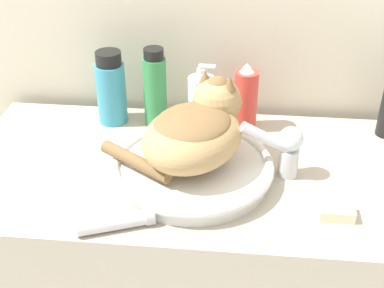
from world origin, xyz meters
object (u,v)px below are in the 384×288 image
Objects in this scene: faucet at (285,147)px; cream_tube at (117,222)px; soap_pump_bottle at (201,101)px; spray_bottle_trigger at (245,99)px; cat at (196,129)px; soap_bar at (336,212)px; mouthwash_bottle at (111,89)px; shampoo_bottle_tall at (155,88)px.

cream_tube is at bearing 24.59° from faucet.
cream_tube is at bearing -106.98° from soap_pump_bottle.
spray_bottle_trigger is 1.15× the size of cream_tube.
spray_bottle_trigger is (0.11, -0.00, 0.01)m from soap_pump_bottle.
faucet is (0.19, 0.01, -0.04)m from cat.
faucet is 0.18m from soap_bar.
cream_tube is 0.43m from soap_bar.
mouthwash_bottle is 0.11m from shampoo_bottle_tall.
mouthwash_bottle reaches higher than soap_pump_bottle.
cream_tube is at bearing -169.57° from soap_bar.
soap_pump_bottle is at bearing 131.52° from soap_bar.
shampoo_bottle_tall is (-0.31, 0.20, 0.03)m from faucet.
cream_tube is (0.10, -0.41, -0.08)m from mouthwash_bottle.
faucet reaches higher than soap_bar.
shampoo_bottle_tall is (-0.12, -0.00, 0.03)m from soap_pump_bottle.
soap_pump_bottle is at bearing 0.00° from mouthwash_bottle.
spray_bottle_trigger is at bearing 2.51° from cat.
spray_bottle_trigger is (0.34, 0.00, -0.01)m from mouthwash_bottle.
soap_pump_bottle is 0.11m from spray_bottle_trigger.
faucet is 0.92× the size of cream_tube.
soap_pump_bottle is at bearing 29.54° from cat.
mouthwash_bottle is 0.63m from soap_bar.
mouthwash_bottle is at bearing -33.91° from faucet.
spray_bottle_trigger is (0.10, 0.22, -0.04)m from cat.
cat reaches higher than shampoo_bottle_tall.
faucet is 0.22m from spray_bottle_trigger.
faucet is 0.39m from cream_tube.
shampoo_bottle_tall reaches higher than mouthwash_bottle.
cream_tube is 2.18× the size of soap_bar.
mouthwash_bottle is 1.09× the size of spray_bottle_trigger.
mouthwash_bottle is 2.73× the size of soap_bar.
soap_pump_bottle is at bearing 180.00° from spray_bottle_trigger.
mouthwash_bottle is (-0.23, -0.00, 0.02)m from soap_pump_bottle.
soap_pump_bottle is (-0.01, 0.22, -0.05)m from cat.
soap_bar is (0.42, 0.08, -0.00)m from cream_tube.
soap_pump_bottle is 0.23m from mouthwash_bottle.
shampoo_bottle_tall is at bearing 140.91° from soap_bar.
soap_bar is at bearing -60.76° from spray_bottle_trigger.
spray_bottle_trigger is (0.23, 0.00, -0.02)m from shampoo_bottle_tall.
cat is 1.97× the size of spray_bottle_trigger.
faucet is 0.28m from soap_pump_bottle.
cat is 0.25m from shampoo_bottle_tall.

